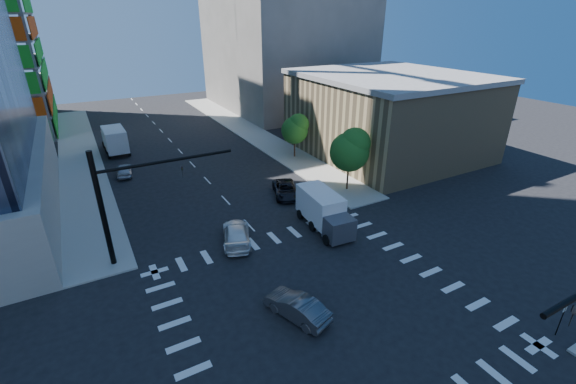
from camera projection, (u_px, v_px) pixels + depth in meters
ground at (323, 304)px, 25.45m from camera, size 160.00×160.00×0.00m
road_markings at (323, 304)px, 25.45m from camera, size 20.00×20.00×0.01m
sidewalk_ne at (250, 132)px, 62.70m from camera, size 5.00×60.00×0.15m
sidewalk_nw at (80, 157)px, 51.68m from camera, size 5.00×60.00×0.15m
commercial_building at (388, 114)px, 51.71m from camera, size 20.50×22.50×10.60m
bg_building_ne at (284, 34)px, 75.17m from camera, size 24.00×30.00×28.00m
signal_mast_nw at (122, 196)px, 27.88m from camera, size 10.20×0.40×9.00m
tree_south at (351, 149)px, 40.09m from camera, size 4.16×4.16×6.82m
tree_north at (296, 128)px, 50.05m from camera, size 3.54×3.52×5.78m
no_parking_sign at (562, 317)px, 22.43m from camera, size 0.30×0.06×2.20m
car_nb_far at (285, 189)px, 40.50m from camera, size 3.89×5.51×1.40m
car_sb_near at (236, 234)px, 32.13m from camera, size 3.87×5.81×1.56m
car_sb_mid at (124, 170)px, 45.64m from camera, size 2.26×4.33×1.41m
car_sb_cross at (297, 307)px, 24.13m from camera, size 3.00×4.79×1.49m
box_truck_near at (325, 215)px, 33.82m from camera, size 3.09×6.34×3.23m
box_truck_far at (115, 141)px, 53.30m from camera, size 2.97×6.73×3.50m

